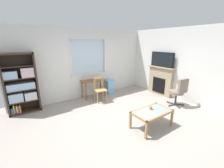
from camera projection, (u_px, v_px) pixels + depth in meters
ground at (120, 119)px, 4.22m from camera, size 6.48×5.70×0.02m
wall_back_with_window at (84, 64)px, 5.70m from camera, size 5.48×0.15×2.67m
wall_right at (180, 65)px, 5.38m from camera, size 0.12×4.90×2.67m
bookshelf at (21, 85)px, 4.42m from camera, size 0.90×0.38×1.86m
desk_under_window at (94, 83)px, 5.74m from camera, size 0.95×0.46×0.71m
wooden_chair at (100, 89)px, 5.36m from camera, size 0.48×0.46×0.90m
plastic_drawer_unit at (109, 86)px, 6.28m from camera, size 0.35×0.40×0.59m
fireplace at (160, 81)px, 6.05m from camera, size 0.26×1.17×1.18m
tv at (162, 60)px, 5.79m from camera, size 0.06×1.04×0.58m
office_chair at (179, 91)px, 4.92m from camera, size 0.58×0.59×1.00m
coffee_table at (152, 113)px, 3.72m from camera, size 1.02×0.59×0.46m
sippy_cup at (151, 108)px, 3.77m from camera, size 0.07×0.07×0.09m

